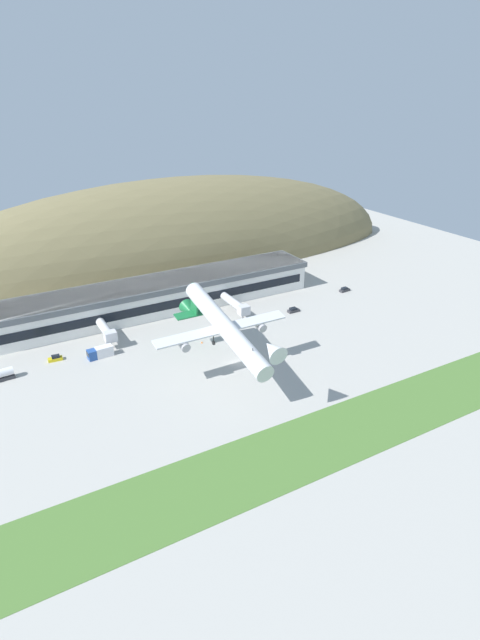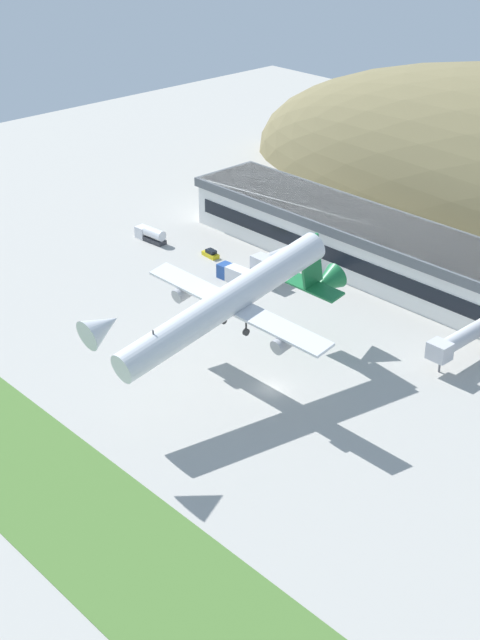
{
  "view_description": "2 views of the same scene",
  "coord_description": "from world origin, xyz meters",
  "px_view_note": "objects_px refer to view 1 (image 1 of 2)",
  "views": [
    {
      "loc": [
        -57.41,
        -103.11,
        68.81
      ],
      "look_at": [
        -2.43,
        -5.35,
        15.79
      ],
      "focal_mm": 28.0,
      "sensor_mm": 36.0,
      "label": 1
    },
    {
      "loc": [
        80.36,
        -81.51,
        72.97
      ],
      "look_at": [
        -2.85,
        -3.7,
        12.14
      ],
      "focal_mm": 50.0,
      "sensor_mm": 36.0,
      "label": 2
    }
  ],
  "objects_px": {
    "jetway_1": "(236,304)",
    "service_car_1": "(55,358)",
    "service_car_0": "(293,310)",
    "service_car_2": "(345,290)",
    "cargo_airplane": "(224,327)",
    "traffic_cone_0": "(202,342)",
    "fuel_truck": "(100,352)",
    "jetway_0": "(106,331)",
    "terminal_building": "(160,294)"
  },
  "relations": [
    {
      "from": "jetway_0",
      "to": "jetway_1",
      "type": "xyz_separation_m",
      "value": [
        42.2,
        -1.43,
        0.0
      ]
    },
    {
      "from": "jetway_0",
      "to": "service_car_0",
      "type": "distance_m",
      "value": 61.01
    },
    {
      "from": "jetway_1",
      "to": "service_car_1",
      "type": "bearing_deg",
      "value": -178.25
    },
    {
      "from": "fuel_truck",
      "to": "terminal_building",
      "type": "bearing_deg",
      "value": 39.9
    },
    {
      "from": "terminal_building",
      "to": "cargo_airplane",
      "type": "height_order",
      "value": "cargo_airplane"
    },
    {
      "from": "jetway_1",
      "to": "fuel_truck",
      "type": "bearing_deg",
      "value": -172.7
    },
    {
      "from": "cargo_airplane",
      "to": "service_car_2",
      "type": "height_order",
      "value": "cargo_airplane"
    },
    {
      "from": "jetway_0",
      "to": "service_car_0",
      "type": "height_order",
      "value": "jetway_0"
    },
    {
      "from": "jetway_0",
      "to": "jetway_1",
      "type": "distance_m",
      "value": 42.22
    },
    {
      "from": "terminal_building",
      "to": "traffic_cone_0",
      "type": "xyz_separation_m",
      "value": [
        1.62,
        -28.57,
        -5.56
      ]
    },
    {
      "from": "jetway_0",
      "to": "service_car_1",
      "type": "bearing_deg",
      "value": -168.35
    },
    {
      "from": "fuel_truck",
      "to": "jetway_0",
      "type": "bearing_deg",
      "value": 61.05
    },
    {
      "from": "terminal_building",
      "to": "traffic_cone_0",
      "type": "height_order",
      "value": "terminal_building"
    },
    {
      "from": "jetway_0",
      "to": "traffic_cone_0",
      "type": "relative_size",
      "value": 21.88
    },
    {
      "from": "jetway_0",
      "to": "service_car_2",
      "type": "bearing_deg",
      "value": -1.81
    },
    {
      "from": "jetway_0",
      "to": "service_car_1",
      "type": "height_order",
      "value": "jetway_0"
    },
    {
      "from": "terminal_building",
      "to": "service_car_0",
      "type": "height_order",
      "value": "terminal_building"
    },
    {
      "from": "service_car_1",
      "to": "fuel_truck",
      "type": "bearing_deg",
      "value": -20.05
    },
    {
      "from": "cargo_airplane",
      "to": "terminal_building",
      "type": "bearing_deg",
      "value": 89.28
    },
    {
      "from": "cargo_airplane",
      "to": "service_car_2",
      "type": "distance_m",
      "value": 72.76
    },
    {
      "from": "traffic_cone_0",
      "to": "terminal_building",
      "type": "bearing_deg",
      "value": 93.24
    },
    {
      "from": "fuel_truck",
      "to": "jetway_1",
      "type": "bearing_deg",
      "value": 7.3
    },
    {
      "from": "jetway_1",
      "to": "fuel_truck",
      "type": "distance_m",
      "value": 46.72
    },
    {
      "from": "jetway_0",
      "to": "cargo_airplane",
      "type": "bearing_deg",
      "value": -55.66
    },
    {
      "from": "terminal_building",
      "to": "jetway_1",
      "type": "relative_size",
      "value": 7.03
    },
    {
      "from": "jetway_1",
      "to": "cargo_airplane",
      "type": "distance_m",
      "value": 37.99
    },
    {
      "from": "terminal_building",
      "to": "service_car_2",
      "type": "xyz_separation_m",
      "value": [
        64.72,
        -17.62,
        -5.19
      ]
    },
    {
      "from": "terminal_building",
      "to": "traffic_cone_0",
      "type": "bearing_deg",
      "value": -86.76
    },
    {
      "from": "service_car_0",
      "to": "traffic_cone_0",
      "type": "bearing_deg",
      "value": -172.03
    },
    {
      "from": "fuel_truck",
      "to": "cargo_airplane",
      "type": "bearing_deg",
      "value": -43.56
    },
    {
      "from": "terminal_building",
      "to": "service_car_2",
      "type": "bearing_deg",
      "value": -15.23
    },
    {
      "from": "service_car_1",
      "to": "service_car_2",
      "type": "bearing_deg",
      "value": 0.24
    },
    {
      "from": "terminal_building",
      "to": "service_car_2",
      "type": "distance_m",
      "value": 67.28
    },
    {
      "from": "service_car_1",
      "to": "jetway_1",
      "type": "bearing_deg",
      "value": 1.75
    },
    {
      "from": "service_car_2",
      "to": "jetway_1",
      "type": "bearing_deg",
      "value": 178.31
    },
    {
      "from": "service_car_0",
      "to": "service_car_2",
      "type": "bearing_deg",
      "value": 12.32
    },
    {
      "from": "jetway_0",
      "to": "service_car_0",
      "type": "relative_size",
      "value": 3.13
    },
    {
      "from": "jetway_1",
      "to": "service_car_1",
      "type": "relative_size",
      "value": 3.9
    },
    {
      "from": "service_car_1",
      "to": "service_car_0",
      "type": "bearing_deg",
      "value": -4.11
    },
    {
      "from": "jetway_0",
      "to": "traffic_cone_0",
      "type": "height_order",
      "value": "jetway_0"
    },
    {
      "from": "jetway_0",
      "to": "service_car_1",
      "type": "xyz_separation_m",
      "value": [
        -15.49,
        -3.19,
        -3.35
      ]
    },
    {
      "from": "fuel_truck",
      "to": "traffic_cone_0",
      "type": "distance_m",
      "value": 28.92
    },
    {
      "from": "service_car_2",
      "to": "traffic_cone_0",
      "type": "distance_m",
      "value": 64.05
    },
    {
      "from": "jetway_1",
      "to": "fuel_truck",
      "type": "height_order",
      "value": "jetway_1"
    },
    {
      "from": "terminal_building",
      "to": "jetway_0",
      "type": "bearing_deg",
      "value": -146.56
    },
    {
      "from": "jetway_0",
      "to": "jetway_1",
      "type": "bearing_deg",
      "value": -1.94
    },
    {
      "from": "cargo_airplane",
      "to": "service_car_1",
      "type": "relative_size",
      "value": 12.58
    },
    {
      "from": "cargo_airplane",
      "to": "service_car_0",
      "type": "relative_size",
      "value": 12.24
    },
    {
      "from": "fuel_truck",
      "to": "traffic_cone_0",
      "type": "xyz_separation_m",
      "value": [
        28.19,
        -6.35,
        -1.16
      ]
    },
    {
      "from": "cargo_airplane",
      "to": "traffic_cone_0",
      "type": "distance_m",
      "value": 22.82
    }
  ]
}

